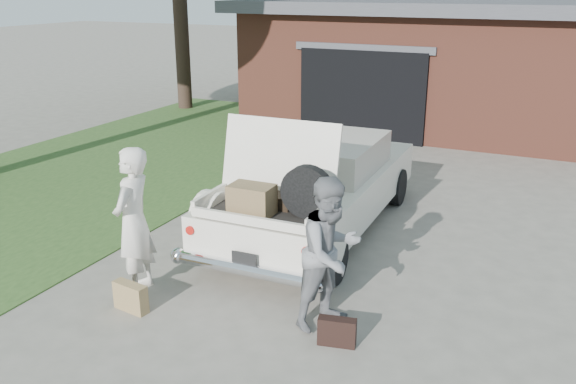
% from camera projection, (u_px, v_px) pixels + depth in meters
% --- Properties ---
extents(ground, '(90.00, 90.00, 0.00)m').
position_uv_depth(ground, '(268.00, 286.00, 7.89)').
color(ground, gray).
rests_on(ground, ground).
extents(grass_strip, '(6.00, 16.00, 0.02)m').
position_uv_depth(grass_strip, '(99.00, 171.00, 12.68)').
color(grass_strip, '#2D4C1E').
rests_on(grass_strip, ground).
extents(house, '(12.80, 7.80, 3.30)m').
position_uv_depth(house, '(489.00, 62.00, 16.75)').
color(house, brown).
rests_on(house, ground).
extents(sedan, '(2.07, 5.03, 2.04)m').
position_uv_depth(sedan, '(317.00, 186.00, 9.46)').
color(sedan, silver).
rests_on(sedan, ground).
extents(woman_left, '(0.58, 0.77, 1.88)m').
position_uv_depth(woman_left, '(134.00, 222.00, 7.47)').
color(woman_left, silver).
rests_on(woman_left, ground).
extents(woman_right, '(0.96, 1.05, 1.75)m').
position_uv_depth(woman_right, '(331.00, 253.00, 6.76)').
color(woman_right, slate).
rests_on(woman_right, ground).
extents(suitcase_left, '(0.47, 0.20, 0.35)m').
position_uv_depth(suitcase_left, '(131.00, 297.00, 7.24)').
color(suitcase_left, '#9E8050').
rests_on(suitcase_left, ground).
extents(suitcase_right, '(0.43, 0.21, 0.32)m').
position_uv_depth(suitcase_right, '(337.00, 332.00, 6.55)').
color(suitcase_right, black).
rests_on(suitcase_right, ground).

